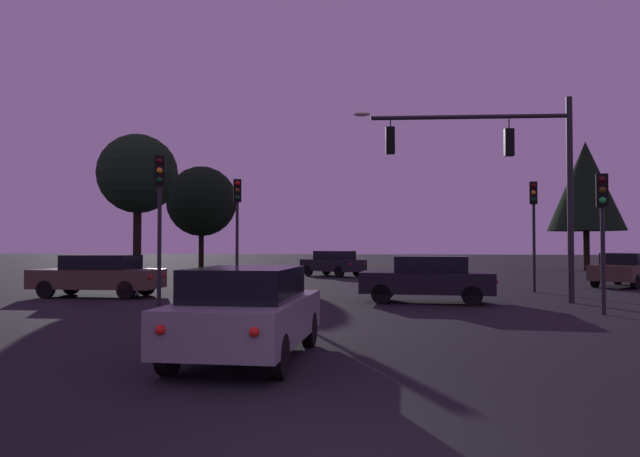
{
  "coord_description": "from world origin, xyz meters",
  "views": [
    {
      "loc": [
        0.47,
        -5.11,
        1.9
      ],
      "look_at": [
        -1.92,
        13.98,
        2.44
      ],
      "focal_mm": 32.4,
      "sensor_mm": 36.0,
      "label": 1
    }
  ],
  "objects": [
    {
      "name": "ground_plane",
      "position": [
        0.0,
        24.5,
        0.0
      ],
      "size": [
        168.0,
        168.0,
        0.0
      ],
      "primitive_type": "plane",
      "color": "black",
      "rests_on": "ground"
    },
    {
      "name": "traffic_signal_mast_arm",
      "position": [
        4.17,
        14.43,
        4.65
      ],
      "size": [
        7.16,
        0.67,
        6.75
      ],
      "color": "#232326",
      "rests_on": "ground"
    },
    {
      "name": "traffic_light_corner_left",
      "position": [
        6.15,
        11.35,
        2.73
      ],
      "size": [
        0.35,
        0.38,
        3.82
      ],
      "color": "#232326",
      "rests_on": "ground"
    },
    {
      "name": "traffic_light_corner_right",
      "position": [
        -6.36,
        11.21,
        3.2
      ],
      "size": [
        0.36,
        0.38,
        4.53
      ],
      "color": "#232326",
      "rests_on": "ground"
    },
    {
      "name": "traffic_light_median",
      "position": [
        6.11,
        18.83,
        3.13
      ],
      "size": [
        0.35,
        0.38,
        4.42
      ],
      "color": "#232326",
      "rests_on": "ground"
    },
    {
      "name": "traffic_light_far_side",
      "position": [
        -5.57,
        16.96,
        3.16
      ],
      "size": [
        0.37,
        0.39,
        4.47
      ],
      "color": "#232326",
      "rests_on": "ground"
    },
    {
      "name": "car_nearside_lane",
      "position": [
        -1.92,
        4.24,
        0.79
      ],
      "size": [
        1.93,
        4.1,
        1.52
      ],
      "color": "gray",
      "rests_on": "ground"
    },
    {
      "name": "car_crossing_left",
      "position": [
        1.62,
        14.07,
        0.79
      ],
      "size": [
        4.43,
        2.03,
        1.52
      ],
      "color": "black",
      "rests_on": "ground"
    },
    {
      "name": "car_crossing_right",
      "position": [
        -10.13,
        14.72,
        0.8
      ],
      "size": [
        4.64,
        1.85,
        1.52
      ],
      "color": "#473828",
      "rests_on": "ground"
    },
    {
      "name": "car_far_lane",
      "position": [
        10.94,
        22.39,
        0.8
      ],
      "size": [
        4.06,
        4.38,
        1.52
      ],
      "color": "#473828",
      "rests_on": "ground"
    },
    {
      "name": "car_parked_lot",
      "position": [
        -3.06,
        29.48,
        0.79
      ],
      "size": [
        4.19,
        3.82,
        1.52
      ],
      "color": "black",
      "rests_on": "ground"
    },
    {
      "name": "tree_behind_sign",
      "position": [
        14.49,
        38.79,
        6.16
      ],
      "size": [
        5.37,
        5.37,
        9.43
      ],
      "color": "black",
      "rests_on": "ground"
    },
    {
      "name": "tree_left_far",
      "position": [
        -13.05,
        24.25,
        5.67
      ],
      "size": [
        4.24,
        4.24,
        7.82
      ],
      "color": "black",
      "rests_on": "ground"
    },
    {
      "name": "tree_center_horizon",
      "position": [
        -12.26,
        32.37,
        4.81
      ],
      "size": [
        4.71,
        4.71,
        7.18
      ],
      "color": "black",
      "rests_on": "ground"
    }
  ]
}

